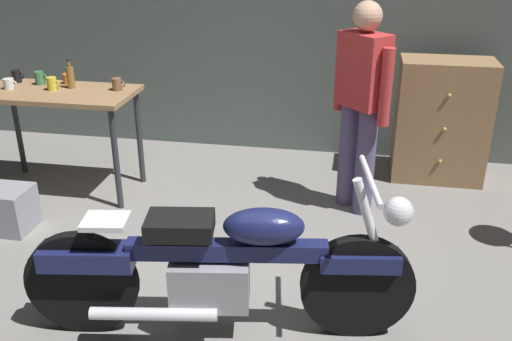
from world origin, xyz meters
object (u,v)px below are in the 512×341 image
at_px(mug_white_ceramic, 9,84).
at_px(mug_green_speckled, 40,78).
at_px(mug_yellow_tall, 52,84).
at_px(mug_black_matte, 17,76).
at_px(wooden_dresser, 441,121).
at_px(person_standing, 361,100).
at_px(mug_brown_stoneware, 117,84).
at_px(motorcycle, 221,266).
at_px(bottle, 70,77).
at_px(mug_orange_travel, 67,79).
at_px(storage_bin, 3,209).

bearing_deg(mug_white_ceramic, mug_green_speckled, 43.18).
xyz_separation_m(mug_yellow_tall, mug_white_ceramic, (-0.38, -0.03, -0.01)).
xyz_separation_m(mug_green_speckled, mug_black_matte, (-0.23, 0.03, -0.00)).
bearing_deg(mug_green_speckled, wooden_dresser, 11.24).
relative_size(person_standing, mug_brown_stoneware, 14.72).
relative_size(person_standing, mug_white_ceramic, 14.03).
relative_size(motorcycle, bottle, 9.02).
distance_m(mug_green_speckled, mug_black_matte, 0.23).
bearing_deg(motorcycle, mug_yellow_tall, 129.17).
bearing_deg(motorcycle, mug_brown_stoneware, 117.83).
xyz_separation_m(mug_brown_stoneware, mug_orange_travel, (-0.51, 0.12, -0.01)).
bearing_deg(mug_orange_travel, mug_yellow_tall, -96.91).
xyz_separation_m(mug_green_speckled, bottle, (0.32, -0.06, 0.04)).
bearing_deg(mug_white_ceramic, mug_black_matte, 103.44).
distance_m(storage_bin, mug_white_ceramic, 1.10).
bearing_deg(mug_yellow_tall, mug_white_ceramic, -175.39).
xyz_separation_m(person_standing, mug_yellow_tall, (-2.53, -0.08, 0.03)).
xyz_separation_m(motorcycle, mug_brown_stoneware, (-1.29, 1.73, 0.50)).
bearing_deg(person_standing, motorcycle, 112.64).
xyz_separation_m(person_standing, mug_green_speckled, (-2.72, 0.06, 0.03)).
height_order(wooden_dresser, mug_green_speckled, wooden_dresser).
relative_size(storage_bin, mug_white_ceramic, 3.70).
relative_size(mug_orange_travel, mug_white_ceramic, 0.89).
xyz_separation_m(wooden_dresser, storage_bin, (-3.37, -1.59, -0.38)).
bearing_deg(wooden_dresser, motorcycle, -120.19).
relative_size(wooden_dresser, mug_black_matte, 9.99).
distance_m(storage_bin, mug_yellow_tall, 1.10).
xyz_separation_m(mug_white_ceramic, bottle, (0.50, 0.12, 0.05)).
distance_m(person_standing, wooden_dresser, 1.11).
bearing_deg(storage_bin, mug_black_matte, 108.12).
xyz_separation_m(wooden_dresser, mug_yellow_tall, (-3.26, -0.83, 0.40)).
height_order(mug_black_matte, bottle, bottle).
relative_size(wooden_dresser, mug_white_ceramic, 9.24).
bearing_deg(mug_white_ceramic, motorcycle, -36.22).
bearing_deg(mug_brown_stoneware, wooden_dresser, 15.14).
distance_m(motorcycle, mug_black_matte, 2.93).
xyz_separation_m(person_standing, storage_bin, (-2.65, -0.84, -0.76)).
bearing_deg(bottle, person_standing, -0.21).
bearing_deg(storage_bin, bottle, 74.06).
relative_size(mug_green_speckled, mug_brown_stoneware, 1.01).
bearing_deg(mug_brown_stoneware, motorcycle, -53.32).
relative_size(mug_green_speckled, mug_orange_travel, 1.08).
bearing_deg(mug_orange_travel, person_standing, -3.11).
distance_m(mug_green_speckled, mug_white_ceramic, 0.25).
distance_m(mug_brown_stoneware, bottle, 0.41).
xyz_separation_m(storage_bin, mug_black_matte, (-0.31, 0.94, 0.78)).
bearing_deg(mug_black_matte, motorcycle, -38.89).
xyz_separation_m(person_standing, bottle, (-2.40, 0.01, 0.07)).
xyz_separation_m(motorcycle, wooden_dresser, (1.44, 2.47, 0.10)).
xyz_separation_m(mug_green_speckled, mug_orange_travel, (0.22, 0.07, -0.01)).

